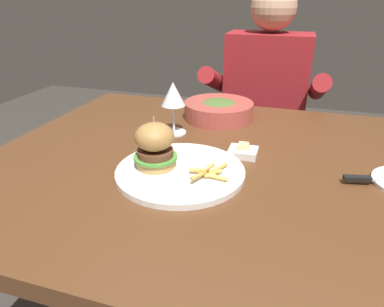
{
  "coord_description": "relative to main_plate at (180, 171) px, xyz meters",
  "views": [
    {
      "loc": [
        0.16,
        -0.79,
        1.14
      ],
      "look_at": [
        -0.06,
        -0.07,
        0.78
      ],
      "focal_mm": 32.0,
      "sensor_mm": 36.0,
      "label": 1
    }
  ],
  "objects": [
    {
      "name": "diner_person",
      "position": [
        0.11,
        0.87,
        -0.18
      ],
      "size": [
        0.51,
        0.36,
        1.18
      ],
      "color": "#282833",
      "rests_on": "ground"
    },
    {
      "name": "fries_pile",
      "position": [
        0.07,
        -0.01,
        0.02
      ],
      "size": [
        0.09,
        0.11,
        0.02
      ],
      "color": "#EABC5B",
      "rests_on": "main_plate"
    },
    {
      "name": "main_plate",
      "position": [
        0.0,
        0.0,
        0.0
      ],
      "size": [
        0.31,
        0.31,
        0.01
      ],
      "primitive_type": "cylinder",
      "color": "white",
      "rests_on": "dining_table"
    },
    {
      "name": "burger_sandwich",
      "position": [
        -0.06,
        -0.0,
        0.06
      ],
      "size": [
        0.11,
        0.11,
        0.13
      ],
      "color": "tan",
      "rests_on": "main_plate"
    },
    {
      "name": "dining_table",
      "position": [
        0.08,
        0.1,
        -0.09
      ],
      "size": [
        1.25,
        0.99,
        0.74
      ],
      "color": "#56331C",
      "rests_on": "ground"
    },
    {
      "name": "soup_bowl",
      "position": [
        -0.01,
        0.42,
        0.02
      ],
      "size": [
        0.24,
        0.24,
        0.06
      ],
      "color": "#B24C42",
      "rests_on": "dining_table"
    },
    {
      "name": "wine_glass",
      "position": [
        -0.11,
        0.25,
        0.11
      ],
      "size": [
        0.08,
        0.08,
        0.16
      ],
      "color": "silver",
      "rests_on": "dining_table"
    },
    {
      "name": "butter_dish",
      "position": [
        0.13,
        0.15,
        0.0
      ],
      "size": [
        0.08,
        0.06,
        0.04
      ],
      "color": "white",
      "rests_on": "dining_table"
    }
  ]
}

